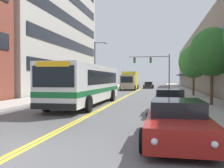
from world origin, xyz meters
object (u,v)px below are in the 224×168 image
object	(u,v)px
car_charcoal_moving_lead	(149,85)
street_tree_right_far	(194,62)
car_red_parked_right_foreground	(177,122)
traffic_signal_mast	(154,65)
box_truck	(130,81)
city_bus	(87,83)
car_dark_grey_parked_right_mid	(170,102)
car_champagne_parked_left_near	(99,89)
street_tree_right_mid	(212,52)
street_lamp_left_far	(97,62)

from	to	relation	value
car_charcoal_moving_lead	street_tree_right_far	size ratio (longest dim) A/B	0.86
car_charcoal_moving_lead	car_red_parked_right_foreground	bearing A→B (deg)	-86.06
car_charcoal_moving_lead	traffic_signal_mast	bearing A→B (deg)	-79.61
car_charcoal_moving_lead	box_truck	bearing A→B (deg)	-111.33
city_bus	car_red_parked_right_foreground	distance (m)	11.81
car_dark_grey_parked_right_mid	car_champagne_parked_left_near	bearing A→B (deg)	115.86
car_champagne_parked_left_near	car_charcoal_moving_lead	xyz separation A→B (m)	(5.69, 18.62, -0.03)
car_red_parked_right_foreground	box_truck	xyz separation A→B (m)	(-5.89, 35.42, 1.00)
city_bus	car_champagne_parked_left_near	distance (m)	14.49
street_tree_right_mid	street_tree_right_far	bearing A→B (deg)	90.30
box_truck	street_tree_right_far	distance (m)	18.27
street_lamp_left_far	street_tree_right_mid	distance (m)	19.82
traffic_signal_mast	car_dark_grey_parked_right_mid	bearing A→B (deg)	-86.85
car_champagne_parked_left_near	box_truck	distance (m)	11.48
car_dark_grey_parked_right_mid	box_truck	world-z (taller)	box_truck
car_red_parked_right_foreground	street_lamp_left_far	world-z (taller)	street_lamp_left_far
box_truck	traffic_signal_mast	xyz separation A→B (m)	(4.28, 0.18, 2.78)
city_bus	street_tree_right_far	size ratio (longest dim) A/B	2.28
traffic_signal_mast	box_truck	bearing A→B (deg)	-177.55
city_bus	street_lamp_left_far	size ratio (longest dim) A/B	1.71
city_bus	car_charcoal_moving_lead	distance (m)	32.99
car_red_parked_right_foreground	box_truck	world-z (taller)	box_truck
street_tree_right_mid	car_dark_grey_parked_right_mid	bearing A→B (deg)	-128.76
car_champagne_parked_left_near	car_dark_grey_parked_right_mid	distance (m)	19.80
car_red_parked_right_foreground	box_truck	distance (m)	35.92
street_tree_right_mid	car_charcoal_moving_lead	bearing A→B (deg)	100.24
car_charcoal_moving_lead	street_lamp_left_far	bearing A→B (deg)	-110.39
traffic_signal_mast	car_charcoal_moving_lead	bearing A→B (deg)	100.39
car_champagne_parked_left_near	street_tree_right_far	world-z (taller)	street_tree_right_far
car_charcoal_moving_lead	box_truck	xyz separation A→B (m)	(-2.94, -7.52, 1.01)
city_bus	car_champagne_parked_left_near	xyz separation A→B (m)	(-2.64, 14.21, -1.03)
box_truck	street_tree_right_mid	xyz separation A→B (m)	(8.85, -25.22, 2.21)
car_red_parked_right_foreground	car_charcoal_moving_lead	size ratio (longest dim) A/B	1.04
street_tree_right_mid	street_tree_right_far	xyz separation A→B (m)	(-0.05, 9.35, -0.06)
box_truck	street_lamp_left_far	size ratio (longest dim) A/B	1.03
city_bus	car_charcoal_moving_lead	world-z (taller)	city_bus
box_truck	city_bus	bearing A→B (deg)	-90.26
car_charcoal_moving_lead	street_tree_right_mid	size ratio (longest dim) A/B	0.86
car_champagne_parked_left_near	car_red_parked_right_foreground	size ratio (longest dim) A/B	1.01
car_champagne_parked_left_near	box_truck	xyz separation A→B (m)	(2.75, 11.10, 0.99)
car_charcoal_moving_lead	street_lamp_left_far	xyz separation A→B (m)	(-6.40, -17.21, 3.64)
traffic_signal_mast	street_tree_right_far	bearing A→B (deg)	-74.28
car_charcoal_moving_lead	street_lamp_left_far	world-z (taller)	street_lamp_left_far
car_dark_grey_parked_right_mid	street_tree_right_mid	size ratio (longest dim) A/B	0.87
street_lamp_left_far	traffic_signal_mast	bearing A→B (deg)	51.90
traffic_signal_mast	car_red_parked_right_foreground	bearing A→B (deg)	-87.41
car_dark_grey_parked_right_mid	street_tree_right_far	size ratio (longest dim) A/B	0.88
car_dark_grey_parked_right_mid	street_tree_right_far	distance (m)	13.73
traffic_signal_mast	street_lamp_left_far	bearing A→B (deg)	-128.10
box_truck	traffic_signal_mast	world-z (taller)	traffic_signal_mast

